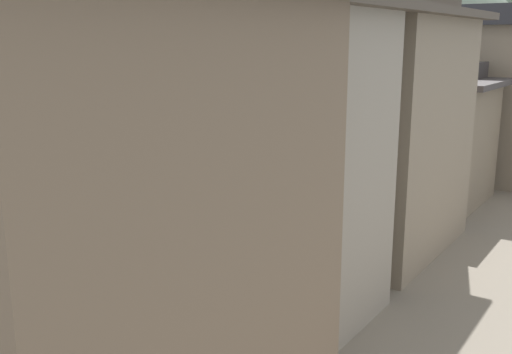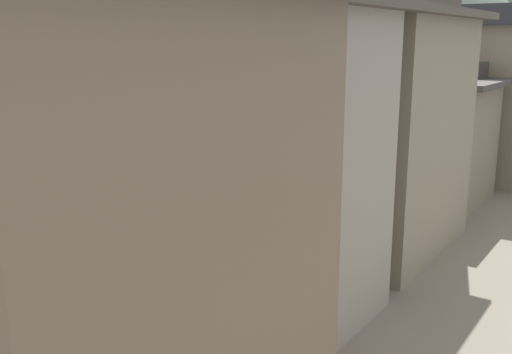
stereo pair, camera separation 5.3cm
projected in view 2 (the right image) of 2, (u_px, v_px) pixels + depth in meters
boat_moored_nearest at (377, 178)px, 34.38m from camera, size 1.34×5.05×0.35m
boat_moored_second at (340, 194)px, 30.12m from camera, size 1.84×4.40×0.77m
boat_moored_third at (202, 265)px, 21.09m from camera, size 1.19×3.96×0.36m
boat_moored_far at (41, 193)px, 30.40m from camera, size 2.74×5.34×0.78m
house_waterfront_nearest at (86, 223)px, 9.30m from camera, size 6.85×7.30×8.74m
house_waterfront_second at (272, 155)px, 14.63m from camera, size 5.72×5.79×8.74m
house_waterfront_tall at (379, 125)px, 20.09m from camera, size 5.69×7.60×8.74m
house_waterfront_narrow at (437, 135)px, 26.22m from camera, size 5.28×6.01×6.14m
house_waterfront_far at (498, 95)px, 31.22m from camera, size 7.05×8.26×8.74m
mooring_post_dock_mid at (234, 247)px, 19.44m from camera, size 0.20×0.20×0.91m
hill_far_east at (442, 16)px, 104.57m from camera, size 52.28×52.28×24.15m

